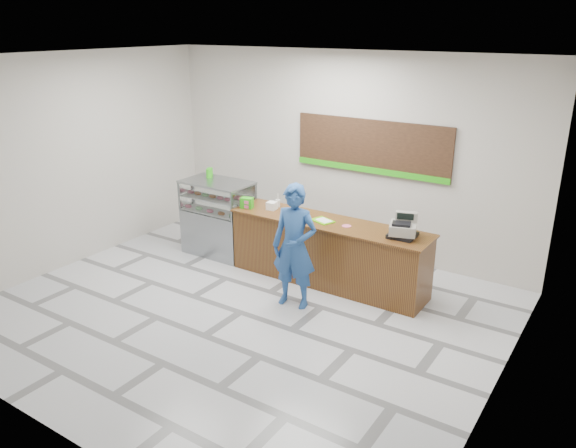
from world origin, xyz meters
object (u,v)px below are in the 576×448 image
Objects in this scene: cash_register at (403,228)px; serving_tray at (323,221)px; customer at (295,246)px; sales_counter at (328,252)px; display_case at (218,217)px.

cash_register is 1.22× the size of serving_tray.
customer is (-1.25, -0.92, -0.25)m from cash_register.
serving_tray is 0.87m from customer.
customer is at bearing -92.58° from sales_counter.
serving_tray is at bearing 164.56° from cash_register.
customer reaches higher than sales_counter.
customer is (-0.04, -0.90, 0.40)m from sales_counter.
display_case is 0.73× the size of customer.
customer reaches higher than cash_register.
cash_register is 0.26× the size of customer.
cash_register is 1.57m from customer.
serving_tray is (2.14, -0.04, 0.36)m from display_case.
customer is (0.04, -0.86, -0.13)m from serving_tray.
display_case is at bearing -161.54° from serving_tray.
customer reaches higher than serving_tray.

